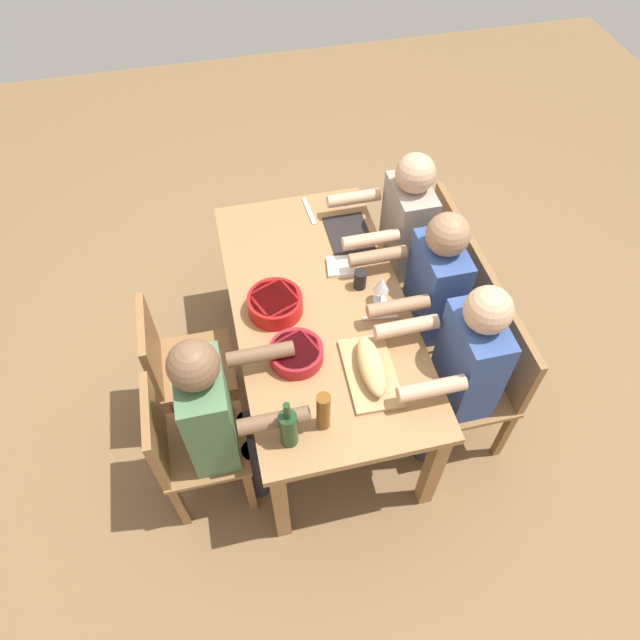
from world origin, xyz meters
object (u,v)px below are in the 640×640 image
Objects in this scene: diner_far_right at (461,365)px; chair_near_right at (185,444)px; chair_near_center at (178,364)px; bread_loaf at (371,366)px; serving_bowl_salad at (296,353)px; cutting_board at (370,373)px; napkin_stack at (341,267)px; serving_bowl_pasta at (275,303)px; chair_far_center at (453,312)px; cup_far_center at (360,280)px; diner_far_left at (399,232)px; diner_far_center at (427,292)px; chair_far_right at (487,383)px; dining_table at (320,318)px; diner_near_right at (218,414)px; beer_bottle at (323,411)px; wine_bottle at (288,428)px; wine_glass at (382,285)px; chair_far_left at (425,254)px.

diner_far_right is 1.41× the size of chair_near_right.
chair_near_center is 1.04m from bread_loaf.
serving_bowl_salad is 0.63× the size of cutting_board.
napkin_stack reaches higher than cutting_board.
chair_far_center is at bearing 88.65° from serving_bowl_pasta.
cup_far_center is (-0.06, 0.45, -0.00)m from serving_bowl_pasta.
diner_far_left reaches higher than cutting_board.
cutting_board is 0.53m from cup_far_center.
diner_far_center is at bearing 110.74° from serving_bowl_salad.
chair_far_right reaches higher than serving_bowl_salad.
diner_near_right is (0.47, -0.57, 0.05)m from dining_table.
diner_far_left is 1.32m from beer_bottle.
wine_bottle is (0.24, -0.42, 0.04)m from bread_loaf.
diner_far_right reaches higher than chair_far_center.
beer_bottle is 1.33× the size of wine_glass.
diner_far_left is at bearing 151.68° from wine_glass.
diner_far_left is 3.75× the size of bread_loaf.
cup_far_center is at bearing 146.00° from wine_bottle.
diner_far_right reaches higher than dining_table.
napkin_stack is (-0.87, 0.30, -0.10)m from beer_bottle.
bread_loaf is 0.67m from napkin_stack.
chair_far_left is at bearing 137.79° from wine_bottle.
wine_glass is (-0.65, 0.59, 0.01)m from wine_bottle.
dining_table is at bearing 90.00° from chair_near_center.
chair_far_right is 0.28m from diner_far_right.
chair_far_left reaches higher than napkin_stack.
chair_near_center is at bearing -90.00° from chair_far_center.
chair_near_center is 1.00× the size of chair_near_right.
chair_near_right is 1.18m from napkin_stack.
dining_table is at bearing 157.04° from wine_bottle.
chair_far_center is 1.02m from serving_bowl_pasta.
diner_far_right is 1.14m from diner_near_right.
wine_bottle is at bearing -22.96° from dining_table.
diner_far_right is 0.44m from cutting_board.
chair_far_right is 0.68m from cutting_board.
chair_near_center is 2.12× the size of cutting_board.
dining_table is 0.77m from chair_near_center.
serving_bowl_pasta is 1.62× the size of wine_glass.
serving_bowl_pasta is at bearing -91.66° from diner_far_center.
serving_bowl_pasta is (-0.02, -0.97, 0.31)m from chair_far_center.
napkin_stack is at bearing 161.09° from beer_bottle.
wine_bottle is 1.02m from napkin_stack.
beer_bottle is (0.18, 0.43, 0.15)m from diner_near_right.
diner_far_left is at bearing 143.24° from wine_bottle.
diner_far_center is 0.79m from serving_bowl_pasta.
cup_far_center reaches higher than serving_bowl_pasta.
cup_far_center is at bearing -53.90° from chair_far_left.
diner_near_right is 0.97m from cup_far_center.
diner_far_right reaches higher than wine_bottle.
diner_far_left is (-0.93, 1.14, 0.00)m from diner_near_right.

